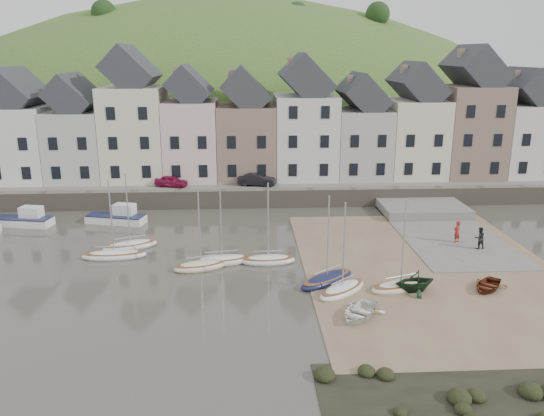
{
  "coord_description": "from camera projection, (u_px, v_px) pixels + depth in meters",
  "views": [
    {
      "loc": [
        -2.17,
        -35.72,
        14.96
      ],
      "look_at": [
        0.0,
        6.0,
        3.0
      ],
      "focal_mm": 35.89,
      "sensor_mm": 36.0,
      "label": 1
    }
  ],
  "objects": [
    {
      "name": "ground",
      "position": [
        276.0,
        272.0,
        38.51
      ],
      "size": [
        160.0,
        160.0,
        0.0
      ],
      "primitive_type": "plane",
      "color": "#413C33",
      "rests_on": "ground"
    },
    {
      "name": "sailboat_3",
      "position": [
        268.0,
        260.0,
        40.05
      ],
      "size": [
        4.07,
        1.68,
        6.32
      ],
      "color": "white",
      "rests_on": "ground"
    },
    {
      "name": "shore_rocks",
      "position": [
        467.0,
        395.0,
        24.41
      ],
      "size": [
        14.0,
        6.0,
        0.73
      ],
      "color": "black",
      "rests_on": "ground"
    },
    {
      "name": "sailboat_7",
      "position": [
        400.0,
        286.0,
        35.59
      ],
      "size": [
        4.55,
        2.81,
        6.32
      ],
      "color": "beige",
      "rests_on": "ground"
    },
    {
      "name": "car_right",
      "position": [
        257.0,
        179.0,
        56.57
      ],
      "size": [
        4.12,
        2.12,
        1.29
      ],
      "primitive_type": "imported",
      "rotation": [
        0.0,
        0.0,
        1.37
      ],
      "color": "black",
      "rests_on": "quay_street"
    },
    {
      "name": "townhouse_terrace",
      "position": [
        279.0,
        125.0,
        59.63
      ],
      "size": [
        61.05,
        8.0,
        13.93
      ],
      "color": "silver",
      "rests_on": "quay_land"
    },
    {
      "name": "sailboat_0",
      "position": [
        114.0,
        255.0,
        41.04
      ],
      "size": [
        4.9,
        1.82,
        6.32
      ],
      "color": "white",
      "rests_on": "ground"
    },
    {
      "name": "motorboat_2",
      "position": [
        118.0,
        217.0,
        49.5
      ],
      "size": [
        5.6,
        3.0,
        1.7
      ],
      "color": "white",
      "rests_on": "ground"
    },
    {
      "name": "sailboat_6",
      "position": [
        342.0,
        289.0,
        35.02
      ],
      "size": [
        4.06,
        3.83,
        6.32
      ],
      "color": "white",
      "rests_on": "ground"
    },
    {
      "name": "seawall",
      "position": [
        266.0,
        198.0,
        54.59
      ],
      "size": [
        70.0,
        1.2,
        1.8
      ],
      "primitive_type": "cube",
      "color": "slate",
      "rests_on": "ground"
    },
    {
      "name": "sailboat_4",
      "position": [
        222.0,
        260.0,
        39.98
      ],
      "size": [
        4.63,
        2.22,
        6.32
      ],
      "color": "white",
      "rests_on": "ground"
    },
    {
      "name": "slipway",
      "position": [
        444.0,
        232.0,
        46.93
      ],
      "size": [
        8.0,
        18.0,
        0.12
      ],
      "primitive_type": "cube",
      "color": "slate",
      "rests_on": "ground"
    },
    {
      "name": "motorboat_0",
      "position": [
        25.0,
        219.0,
        48.74
      ],
      "size": [
        5.44,
        2.64,
        1.7
      ],
      "color": "white",
      "rests_on": "ground"
    },
    {
      "name": "rowboat_red",
      "position": [
        487.0,
        285.0,
        35.44
      ],
      "size": [
        3.45,
        3.5,
        0.59
      ],
      "primitive_type": "imported",
      "rotation": [
        0.0,
        0.0,
        -0.74
      ],
      "color": "maroon",
      "rests_on": "beach"
    },
    {
      "name": "hillside",
      "position": [
        230.0,
        237.0,
        100.82
      ],
      "size": [
        134.4,
        84.0,
        84.0
      ],
      "color": "#416127",
      "rests_on": "ground"
    },
    {
      "name": "person_red",
      "position": [
        457.0,
        232.0,
        43.94
      ],
      "size": [
        0.79,
        0.71,
        1.81
      ],
      "primitive_type": "imported",
      "rotation": [
        0.0,
        0.0,
        3.67
      ],
      "color": "maroon",
      "rests_on": "slipway"
    },
    {
      "name": "sailboat_2",
      "position": [
        201.0,
        266.0,
        38.95
      ],
      "size": [
        4.21,
        2.64,
        6.32
      ],
      "color": "beige",
      "rests_on": "ground"
    },
    {
      "name": "rowboat_white",
      "position": [
        359.0,
        312.0,
        31.72
      ],
      "size": [
        3.87,
        4.06,
        0.68
      ],
      "primitive_type": "imported",
      "rotation": [
        0.0,
        0.0,
        -0.64
      ],
      "color": "white",
      "rests_on": "beach"
    },
    {
      "name": "sailboat_5",
      "position": [
        327.0,
        279.0,
        36.64
      ],
      "size": [
        4.62,
        4.09,
        6.32
      ],
      "color": "#151A42",
      "rests_on": "ground"
    },
    {
      "name": "car_left",
      "position": [
        171.0,
        181.0,
        56.15
      ],
      "size": [
        3.65,
        2.23,
        1.16
      ],
      "primitive_type": "imported",
      "rotation": [
        0.0,
        0.0,
        1.3
      ],
      "color": "maroon",
      "rests_on": "quay_street"
    },
    {
      "name": "sailboat_1",
      "position": [
        130.0,
        245.0,
        43.06
      ],
      "size": [
        4.55,
        3.05,
        6.32
      ],
      "color": "white",
      "rests_on": "ground"
    },
    {
      "name": "rowboat_green",
      "position": [
        415.0,
        281.0,
        35.06
      ],
      "size": [
        3.17,
        2.89,
        1.43
      ],
      "primitive_type": "imported",
      "rotation": [
        0.0,
        0.0,
        -1.35
      ],
      "color": "black",
      "rests_on": "beach"
    },
    {
      "name": "quay_land",
      "position": [
        261.0,
        169.0,
        69.03
      ],
      "size": [
        90.0,
        30.0,
        1.5
      ],
      "primitive_type": "cube",
      "color": "#416127",
      "rests_on": "ground"
    },
    {
      "name": "person_dark",
      "position": [
        480.0,
        238.0,
        42.54
      ],
      "size": [
        0.94,
        0.78,
        1.76
      ],
      "primitive_type": "imported",
      "rotation": [
        0.0,
        0.0,
        3.29
      ],
      "color": "black",
      "rests_on": "slipway"
    },
    {
      "name": "beach",
      "position": [
        429.0,
        268.0,
        39.06
      ],
      "size": [
        18.0,
        26.0,
        0.06
      ],
      "primitive_type": "cube",
      "color": "#786149",
      "rests_on": "ground"
    },
    {
      "name": "quay_street",
      "position": [
        265.0,
        184.0,
        57.77
      ],
      "size": [
        70.0,
        7.0,
        0.1
      ],
      "primitive_type": "cube",
      "color": "slate",
      "rests_on": "quay_land"
    }
  ]
}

